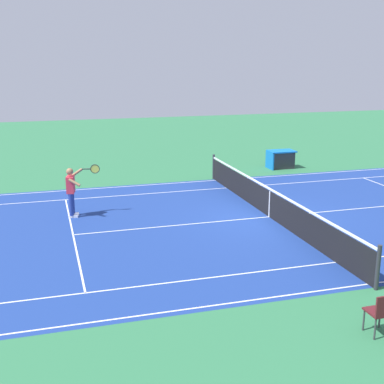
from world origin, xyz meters
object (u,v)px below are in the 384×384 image
object	(u,v)px
spectator_chair_6	(382,311)
tennis_net	(270,203)
equipment_cart_tarped	(281,159)
tennis_player_near	(72,189)

from	to	relation	value
spectator_chair_6	tennis_net	bearing A→B (deg)	-98.85
tennis_net	equipment_cart_tarped	xyz separation A→B (m)	(-3.81, -7.06, -0.05)
tennis_player_near	equipment_cart_tarped	size ratio (longest dim) A/B	1.36
tennis_player_near	spectator_chair_6	bearing A→B (deg)	118.24
tennis_net	tennis_player_near	xyz separation A→B (m)	(6.26, -1.90, 0.44)
tennis_player_near	spectator_chair_6	xyz separation A→B (m)	(-5.08, 9.46, -0.41)
tennis_player_near	equipment_cart_tarped	bearing A→B (deg)	-152.87
spectator_chair_6	tennis_player_near	bearing A→B (deg)	-61.76
spectator_chair_6	equipment_cart_tarped	xyz separation A→B (m)	(-4.99, -14.62, -0.08)
spectator_chair_6	equipment_cart_tarped	size ratio (longest dim) A/B	0.70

